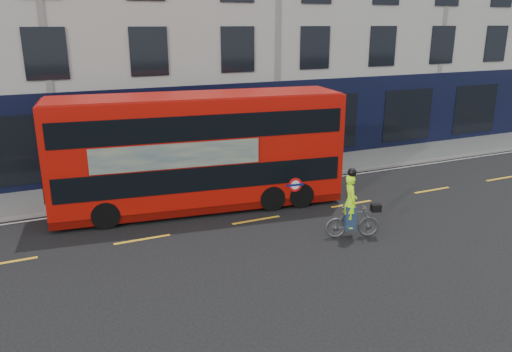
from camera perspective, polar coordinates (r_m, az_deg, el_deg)
ground at (r=18.35m, az=13.51°, el=-4.60°), size 120.00×120.00×0.00m
pavement at (r=23.49m, az=3.92°, el=0.79°), size 60.00×3.00×0.12m
kerb at (r=22.24m, az=5.73°, el=-0.19°), size 60.00×0.12×0.13m
building_terrace at (r=28.41m, az=-2.21°, el=18.80°), size 50.00×10.07×15.00m
road_edge_line at (r=22.01m, az=6.12°, el=-0.55°), size 58.00×0.10×0.01m
lane_dashes at (r=19.47m, az=10.84°, el=-3.14°), size 58.00×0.12×0.01m
bus at (r=18.27m, az=-6.45°, el=2.84°), size 10.70×3.69×4.23m
cyclist at (r=16.25m, az=10.90°, el=-4.36°), size 1.84×1.02×2.33m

